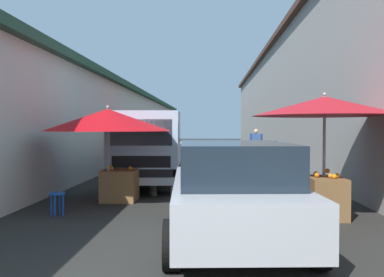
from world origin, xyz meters
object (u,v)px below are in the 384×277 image
object	(u,v)px
fruit_stall_near_left	(136,125)
fruit_stall_far_left	(109,126)
plastic_stool	(57,199)
hatchback_car	(232,190)
vendor_by_crates	(153,158)
fruit_stall_far_right	(325,118)
parked_scooter	(277,158)
delivery_truck	(148,151)
vendor_in_shade	(256,143)

from	to	relation	value
fruit_stall_near_left	fruit_stall_far_left	bearing A→B (deg)	-174.44
plastic_stool	hatchback_car	bearing A→B (deg)	-113.64
fruit_stall_far_left	vendor_by_crates	bearing A→B (deg)	-40.03
fruit_stall_near_left	vendor_by_crates	bearing A→B (deg)	-165.09
fruit_stall_far_right	parked_scooter	world-z (taller)	fruit_stall_far_right
fruit_stall_near_left	plastic_stool	xyz separation A→B (m)	(-7.91, 0.01, -1.44)
delivery_truck	vendor_in_shade	xyz separation A→B (m)	(8.51, -3.92, -0.11)
fruit_stall_far_right	vendor_in_shade	bearing A→B (deg)	-0.26
parked_scooter	hatchback_car	bearing A→B (deg)	166.73
fruit_stall_near_left	plastic_stool	distance (m)	8.04
vendor_by_crates	vendor_in_shade	size ratio (longest dim) A/B	0.98
fruit_stall_near_left	vendor_in_shade	distance (m)	6.55
fruit_stall_far_right	vendor_by_crates	world-z (taller)	fruit_stall_far_right
vendor_by_crates	plastic_stool	xyz separation A→B (m)	(-2.39, 1.48, -0.58)
fruit_stall_far_left	plastic_stool	world-z (taller)	fruit_stall_far_left
parked_scooter	plastic_stool	world-z (taller)	parked_scooter
fruit_stall_far_left	parked_scooter	xyz separation A→B (m)	(7.12, -4.92, -1.25)
vendor_by_crates	parked_scooter	distance (m)	7.38
vendor_by_crates	vendor_in_shade	bearing A→B (deg)	-20.90
fruit_stall_far_left	vendor_by_crates	xyz separation A→B (m)	(1.00, -0.84, -0.79)
vendor_by_crates	fruit_stall_far_right	bearing A→B (deg)	-120.26
hatchback_car	plastic_stool	world-z (taller)	hatchback_car
delivery_truck	plastic_stool	world-z (taller)	delivery_truck
plastic_stool	vendor_by_crates	bearing A→B (deg)	-31.79
fruit_stall_near_left	hatchback_car	world-z (taller)	fruit_stall_near_left
vendor_in_shade	fruit_stall_far_right	bearing A→B (deg)	179.74
parked_scooter	plastic_stool	xyz separation A→B (m)	(-8.51, 5.57, -0.12)
fruit_stall_far_right	vendor_by_crates	size ratio (longest dim) A/B	1.73
hatchback_car	plastic_stool	bearing A→B (deg)	66.36
hatchback_car	fruit_stall_far_left	bearing A→B (deg)	42.66
vendor_by_crates	delivery_truck	bearing A→B (deg)	15.15
delivery_truck	plastic_stool	xyz separation A→B (m)	(-3.41, 1.20, -0.71)
fruit_stall_far_right	delivery_truck	world-z (taller)	fruit_stall_far_right
hatchback_car	plastic_stool	xyz separation A→B (m)	(1.41, 3.23, -0.41)
fruit_stall_far_left	delivery_truck	xyz separation A→B (m)	(2.02, -0.56, -0.66)
hatchback_car	vendor_by_crates	xyz separation A→B (m)	(3.80, 1.75, 0.17)
plastic_stool	delivery_truck	bearing A→B (deg)	-19.41
hatchback_car	vendor_in_shade	xyz separation A→B (m)	(13.33, -1.89, 0.19)
plastic_stool	fruit_stall_far_left	bearing A→B (deg)	-24.81
hatchback_car	delivery_truck	bearing A→B (deg)	22.75
hatchback_car	vendor_in_shade	bearing A→B (deg)	-8.09
fruit_stall_near_left	delivery_truck	world-z (taller)	fruit_stall_near_left
fruit_stall_near_left	hatchback_car	bearing A→B (deg)	-160.97
fruit_stall_near_left	vendor_in_shade	size ratio (longest dim) A/B	1.45
fruit_stall_far_left	hatchback_car	world-z (taller)	fruit_stall_far_left
fruit_stall_far_right	plastic_stool	distance (m)	5.30
fruit_stall_far_left	vendor_in_shade	bearing A→B (deg)	-23.04
fruit_stall_far_right	vendor_by_crates	xyz separation A→B (m)	(2.09, 3.59, -0.95)
fruit_stall_far_left	parked_scooter	size ratio (longest dim) A/B	1.66
fruit_stall_far_right	parked_scooter	xyz separation A→B (m)	(8.22, -0.50, -1.41)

